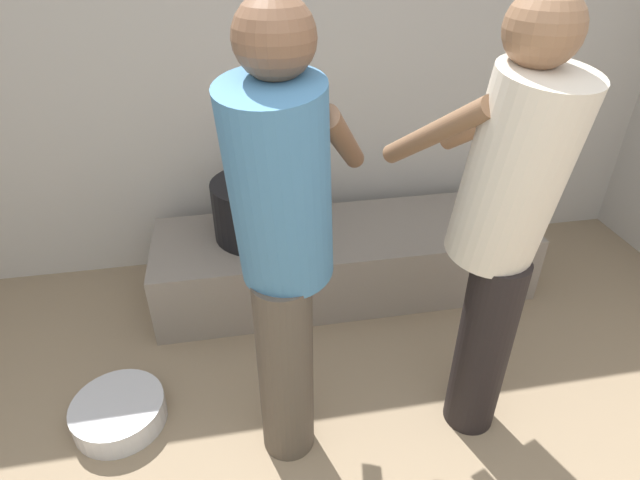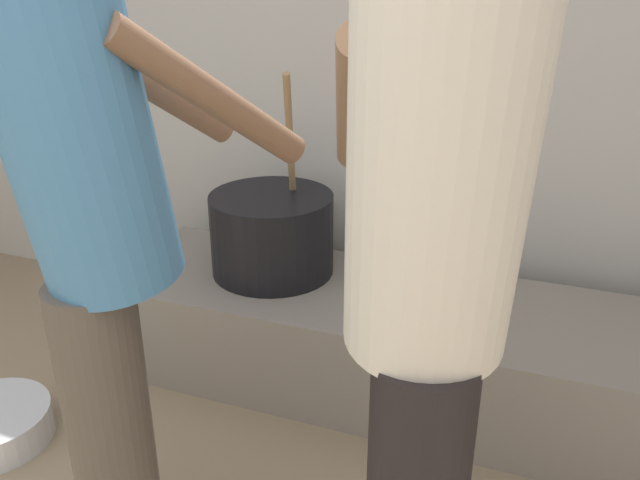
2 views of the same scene
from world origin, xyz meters
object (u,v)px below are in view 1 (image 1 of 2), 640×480
object	(u,v)px
cook_in_cream_shirt	(504,219)
metal_mixing_bowl	(119,412)
cooking_pot_main	(257,208)
cook_in_blue_shirt	(283,238)

from	to	relation	value
cook_in_cream_shirt	metal_mixing_bowl	size ratio (longest dim) A/B	4.38
metal_mixing_bowl	cooking_pot_main	bearing A→B (deg)	49.52
cook_in_cream_shirt	cook_in_blue_shirt	bearing A→B (deg)	178.56
cook_in_blue_shirt	metal_mixing_bowl	size ratio (longest dim) A/B	4.38
cooking_pot_main	metal_mixing_bowl	size ratio (longest dim) A/B	2.01
cook_in_blue_shirt	cooking_pot_main	bearing A→B (deg)	91.70
cooking_pot_main	cook_in_cream_shirt	size ratio (longest dim) A/B	0.46
cooking_pot_main	cook_in_blue_shirt	xyz separation A→B (m)	(0.03, -0.96, 0.42)
cooking_pot_main	metal_mixing_bowl	xyz separation A→B (m)	(-0.66, -0.77, -0.47)
cook_in_blue_shirt	cook_in_cream_shirt	bearing A→B (deg)	-1.44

